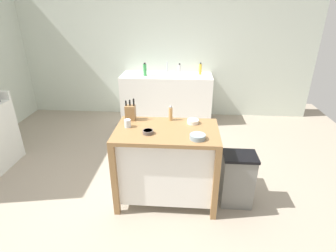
{
  "coord_description": "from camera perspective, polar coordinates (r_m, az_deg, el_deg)",
  "views": [
    {
      "loc": [
        0.43,
        -2.63,
        2.07
      ],
      "look_at": [
        0.24,
        0.05,
        0.84
      ],
      "focal_mm": 28.1,
      "sensor_mm": 36.0,
      "label": 1
    }
  ],
  "objects": [
    {
      "name": "sink_faucet",
      "position": [
        5.13,
        -0.19,
        12.55
      ],
      "size": [
        0.02,
        0.02,
        0.22
      ],
      "color": "#B7BCC1",
      "rests_on": "sink_counter"
    },
    {
      "name": "bottle_hand_soap",
      "position": [
        4.96,
        -5.04,
        12.06
      ],
      "size": [
        0.06,
        0.06,
        0.24
      ],
      "color": "green",
      "rests_on": "sink_counter"
    },
    {
      "name": "sink_counter",
      "position": [
        5.14,
        -0.3,
        6.19
      ],
      "size": [
        1.71,
        0.6,
        0.89
      ],
      "color": "white",
      "rests_on": "ground"
    },
    {
      "name": "bowl_ceramic_small",
      "position": [
        2.57,
        6.44,
        -2.29
      ],
      "size": [
        0.16,
        0.16,
        0.05
      ],
      "color": "gray",
      "rests_on": "kitchen_island"
    },
    {
      "name": "pepper_grinder",
      "position": [
        2.96,
        0.56,
        2.77
      ],
      "size": [
        0.04,
        0.04,
        0.17
      ],
      "color": "tan",
      "rests_on": "kitchen_island"
    },
    {
      "name": "bowl_stoneware_deep",
      "position": [
        2.91,
        5.43,
        1.01
      ],
      "size": [
        0.13,
        0.13,
        0.04
      ],
      "color": "silver",
      "rests_on": "kitchen_island"
    },
    {
      "name": "knife_block",
      "position": [
        2.99,
        -8.15,
        2.94
      ],
      "size": [
        0.11,
        0.09,
        0.25
      ],
      "color": "olive",
      "rests_on": "kitchen_island"
    },
    {
      "name": "kitchen_island",
      "position": [
        2.95,
        -0.28,
        -7.64
      ],
      "size": [
        1.1,
        0.67,
        0.89
      ],
      "color": "olive",
      "rests_on": "ground"
    },
    {
      "name": "trash_bin",
      "position": [
        3.07,
        14.79,
        -11.1
      ],
      "size": [
        0.36,
        0.28,
        0.63
      ],
      "color": "slate",
      "rests_on": "ground"
    },
    {
      "name": "wall_back",
      "position": [
        5.29,
        -0.65,
        16.23
      ],
      "size": [
        5.69,
        0.1,
        2.6
      ],
      "primitive_type": "cube",
      "color": "silver",
      "rests_on": "ground"
    },
    {
      "name": "drinking_cup",
      "position": [
        2.83,
        -8.76,
        0.58
      ],
      "size": [
        0.07,
        0.07,
        0.09
      ],
      "color": "silver",
      "rests_on": "kitchen_island"
    },
    {
      "name": "bowl_ceramic_wide",
      "position": [
        2.67,
        -4.36,
        -1.25
      ],
      "size": [
        0.11,
        0.11,
        0.04
      ],
      "color": "#564C47",
      "rests_on": "kitchen_island"
    },
    {
      "name": "bottle_spray_cleaner",
      "position": [
        5.09,
        7.02,
        12.17
      ],
      "size": [
        0.05,
        0.05,
        0.22
      ],
      "color": "yellow",
      "rests_on": "sink_counter"
    },
    {
      "name": "bottle_dish_soap",
      "position": [
        4.92,
        2.48,
        11.99
      ],
      "size": [
        0.05,
        0.05,
        0.23
      ],
      "color": "white",
      "rests_on": "sink_counter"
    },
    {
      "name": "ground_plane",
      "position": [
        3.37,
        -4.23,
        -13.3
      ],
      "size": [
        6.69,
        6.69,
        0.0
      ],
      "primitive_type": "plane",
      "color": "gray",
      "rests_on": "ground"
    }
  ]
}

